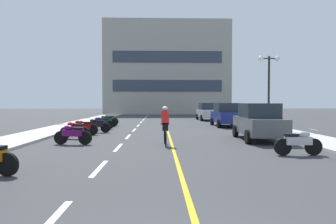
{
  "coord_description": "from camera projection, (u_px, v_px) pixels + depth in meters",
  "views": [
    {
      "loc": [
        -0.31,
        -2.62,
        1.86
      ],
      "look_at": [
        0.32,
        19.0,
        1.18
      ],
      "focal_mm": 32.65,
      "sensor_mm": 36.0,
      "label": 1
    }
  ],
  "objects": [
    {
      "name": "motorcycle_6",
      "position": [
        83.0,
        127.0,
        17.22
      ],
      "size": [
        1.7,
        0.6,
        0.92
      ],
      "color": "black",
      "rests_on": "ground"
    },
    {
      "name": "office_building",
      "position": [
        167.0,
        70.0,
        51.9
      ],
      "size": [
        20.22,
        9.04,
        14.94
      ],
      "color": "#9E998E",
      "rests_on": "ground"
    },
    {
      "name": "parked_car_far",
      "position": [
        207.0,
        112.0,
        31.82
      ],
      "size": [
        2.05,
        4.26,
        1.82
      ],
      "color": "black",
      "rests_on": "ground"
    },
    {
      "name": "cyclist_rider",
      "position": [
        165.0,
        125.0,
        13.24
      ],
      "size": [
        0.42,
        1.77,
        1.71
      ],
      "color": "black",
      "rests_on": "ground"
    },
    {
      "name": "parked_car_mid",
      "position": [
        226.0,
        115.0,
        23.71
      ],
      "size": [
        1.95,
        4.21,
        1.82
      ],
      "color": "black",
      "rests_on": "ground"
    },
    {
      "name": "lane_dash_6",
      "position": [
        141.0,
        122.0,
        28.61
      ],
      "size": [
        0.14,
        2.2,
        0.01
      ],
      "primitive_type": "cube",
      "color": "silver",
      "rests_on": "ground"
    },
    {
      "name": "curb_right",
      "position": [
        244.0,
        123.0,
        26.87
      ],
      "size": [
        2.4,
        72.0,
        0.12
      ],
      "primitive_type": "cube",
      "color": "#B7B2A8",
      "rests_on": "ground"
    },
    {
      "name": "centre_line_yellow",
      "position": [
        166.0,
        124.0,
        26.67
      ],
      "size": [
        0.12,
        66.0,
        0.01
      ],
      "primitive_type": "cube",
      "color": "gold",
      "rests_on": "ground"
    },
    {
      "name": "curb_left",
      "position": [
        80.0,
        123.0,
        26.46
      ],
      "size": [
        2.4,
        72.0,
        0.12
      ],
      "primitive_type": "cube",
      "color": "#B7B2A8",
      "rests_on": "ground"
    },
    {
      "name": "lane_dash_10",
      "position": [
        148.0,
        115.0,
        44.59
      ],
      "size": [
        0.14,
        2.2,
        0.01
      ],
      "primitive_type": "cube",
      "color": "silver",
      "rests_on": "ground"
    },
    {
      "name": "motorcycle_5",
      "position": [
        75.0,
        130.0,
        15.62
      ],
      "size": [
        1.66,
        0.72,
        0.92
      ],
      "color": "black",
      "rests_on": "ground"
    },
    {
      "name": "lane_dash_7",
      "position": [
        143.0,
        120.0,
        32.6
      ],
      "size": [
        0.14,
        2.2,
        0.01
      ],
      "primitive_type": "cube",
      "color": "silver",
      "rests_on": "ground"
    },
    {
      "name": "ground_plane",
      "position": [
        163.0,
        126.0,
        23.67
      ],
      "size": [
        140.0,
        140.0,
        0.0
      ],
      "primitive_type": "plane",
      "color": "#38383A"
    },
    {
      "name": "lane_dash_8",
      "position": [
        145.0,
        118.0,
        36.6
      ],
      "size": [
        0.14,
        2.2,
        0.01
      ],
      "primitive_type": "cube",
      "color": "silver",
      "rests_on": "ground"
    },
    {
      "name": "street_lamp_mid",
      "position": [
        269.0,
        75.0,
        20.3
      ],
      "size": [
        1.46,
        0.36,
        4.85
      ],
      "color": "black",
      "rests_on": "curb_right"
    },
    {
      "name": "lane_dash_4",
      "position": [
        134.0,
        130.0,
        20.61
      ],
      "size": [
        0.14,
        2.2,
        0.01
      ],
      "primitive_type": "cube",
      "color": "silver",
      "rests_on": "ground"
    },
    {
      "name": "motorcycle_10",
      "position": [
        108.0,
        120.0,
        24.79
      ],
      "size": [
        1.69,
        0.62,
        0.92
      ],
      "color": "black",
      "rests_on": "ground"
    },
    {
      "name": "motorcycle_4",
      "position": [
        73.0,
        134.0,
        13.44
      ],
      "size": [
        1.7,
        0.6,
        0.92
      ],
      "color": "black",
      "rests_on": "ground"
    },
    {
      "name": "lane_dash_5",
      "position": [
        138.0,
        125.0,
        24.61
      ],
      "size": [
        0.14,
        2.2,
        0.01
      ],
      "primitive_type": "cube",
      "color": "silver",
      "rests_on": "ground"
    },
    {
      "name": "lane_dash_1",
      "position": [
        99.0,
        168.0,
        8.62
      ],
      "size": [
        0.14,
        2.2,
        0.01
      ],
      "primitive_type": "cube",
      "color": "silver",
      "rests_on": "ground"
    },
    {
      "name": "motorcycle_8",
      "position": [
        101.0,
        123.0,
        21.09
      ],
      "size": [
        1.68,
        0.66,
        0.92
      ],
      "color": "black",
      "rests_on": "ground"
    },
    {
      "name": "motorcycle_3",
      "position": [
        299.0,
        142.0,
        10.69
      ],
      "size": [
        1.7,
        0.6,
        0.92
      ],
      "color": "black",
      "rests_on": "ground"
    },
    {
      "name": "lane_dash_9",
      "position": [
        146.0,
        116.0,
        40.6
      ],
      "size": [
        0.14,
        2.2,
        0.01
      ],
      "primitive_type": "cube",
      "color": "silver",
      "rests_on": "ground"
    },
    {
      "name": "lane_dash_11",
      "position": [
        149.0,
        114.0,
        48.59
      ],
      "size": [
        0.14,
        2.2,
        0.01
      ],
      "primitive_type": "cube",
      "color": "silver",
      "rests_on": "ground"
    },
    {
      "name": "motorcycle_7",
      "position": [
        96.0,
        125.0,
        18.79
      ],
      "size": [
        1.7,
        0.6,
        0.92
      ],
      "color": "black",
      "rests_on": "ground"
    },
    {
      "name": "lane_dash_2",
      "position": [
        118.0,
        147.0,
        12.62
      ],
      "size": [
        0.14,
        2.2,
        0.01
      ],
      "primitive_type": "cube",
      "color": "silver",
      "rests_on": "ground"
    },
    {
      "name": "parked_car_near",
      "position": [
        259.0,
        122.0,
        15.06
      ],
      "size": [
        2.08,
        4.27,
        1.82
      ],
      "color": "black",
      "rests_on": "ground"
    },
    {
      "name": "motorcycle_9",
      "position": [
        106.0,
        121.0,
        23.38
      ],
      "size": [
        1.7,
        0.6,
        0.92
      ],
      "color": "black",
      "rests_on": "ground"
    },
    {
      "name": "lane_dash_3",
      "position": [
        128.0,
        137.0,
        16.62
      ],
      "size": [
        0.14,
        2.2,
        0.01
      ],
      "primitive_type": "cube",
      "color": "silver",
      "rests_on": "ground"
    }
  ]
}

